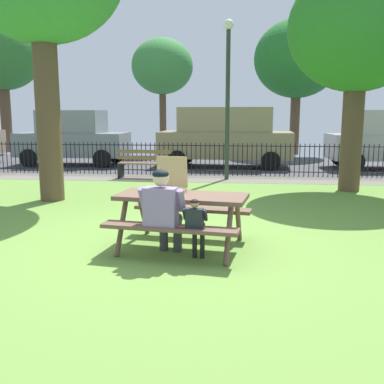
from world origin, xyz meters
TOP-DOWN VIEW (x-y plane):
  - ground at (0.00, 1.59)m, footprint 28.00×11.19m
  - cobblestone_walkway at (0.00, 6.49)m, footprint 28.00×1.40m
  - street_asphalt at (0.00, 10.25)m, footprint 28.00×6.12m
  - picnic_table_foreground at (0.17, -0.23)m, footprint 2.00×1.73m
  - pizza_box_open at (-0.03, -0.12)m, footprint 0.53×0.56m
  - adult_at_table at (-0.02, -0.71)m, footprint 0.63×0.63m
  - child_at_table at (0.42, -0.81)m, footprint 0.33×0.33m
  - iron_fence_streetside at (0.00, 7.19)m, footprint 23.36×0.03m
  - park_bench_center at (-1.74, 6.35)m, footprint 1.63×0.57m
  - lamp_post_walkway at (0.60, 6.48)m, footprint 0.28×0.28m
  - tree_near_table at (3.66, 4.91)m, footprint 3.26×3.26m
  - parked_car_left at (-5.07, 9.50)m, footprint 3.91×1.84m
  - parked_car_center at (0.47, 9.50)m, footprint 4.68×2.11m
  - far_tree_left at (-10.34, 14.60)m, footprint 3.72×3.72m
  - far_tree_midleft at (-2.63, 14.60)m, footprint 2.81×2.81m
  - far_tree_center at (3.44, 14.60)m, footprint 3.81×3.81m

SIDE VIEW (x-z plane):
  - ground at x=0.00m, z-range -0.02..0.00m
  - street_asphalt at x=0.00m, z-range -0.01..0.00m
  - cobblestone_walkway at x=0.00m, z-range -0.01..0.00m
  - park_bench_center at x=-1.74m, z-range -0.01..0.84m
  - child_at_table at x=0.42m, z-range 0.09..0.92m
  - iron_fence_streetside at x=0.00m, z-range 0.01..1.00m
  - picnic_table_foreground at x=0.17m, z-range 0.20..0.99m
  - adult_at_table at x=-0.02m, z-range 0.06..1.25m
  - pizza_box_open at x=-0.03m, z-range 0.64..1.15m
  - parked_car_left at x=-5.07m, z-range 0.02..2.00m
  - parked_car_center at x=0.47m, z-range 0.06..2.14m
  - lamp_post_walkway at x=0.60m, z-range 0.46..4.86m
  - tree_near_table at x=3.66m, z-range 1.13..6.44m
  - far_tree_midleft at x=-2.63m, z-range 1.33..6.59m
  - far_tree_center at x=3.44m, z-range 1.24..7.21m
  - far_tree_left at x=-10.34m, z-range 1.43..7.73m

